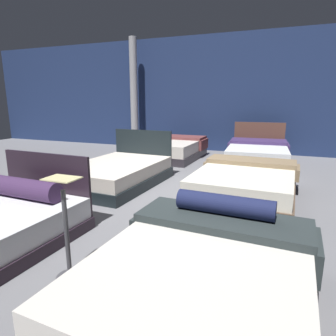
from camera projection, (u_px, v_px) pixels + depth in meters
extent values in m
cube|color=slate|center=(171.00, 194.00, 4.97)|extent=(18.00, 18.00, 0.02)
cube|color=navy|center=(225.00, 94.00, 8.84)|extent=(18.00, 0.06, 3.50)
cube|color=black|center=(48.00, 186.00, 3.85)|extent=(1.40, 0.10, 0.90)
cylinder|color=#40294E|center=(26.00, 189.00, 3.53)|extent=(0.98, 0.28, 0.24)
cube|color=brown|center=(199.00, 297.00, 2.20)|extent=(1.70, 2.05, 0.21)
cube|color=silver|center=(199.00, 271.00, 2.15)|extent=(1.63, 1.98, 0.22)
cube|color=#2A3334|center=(222.00, 220.00, 2.71)|extent=(1.60, 0.66, 0.07)
cube|color=#2A3334|center=(147.00, 223.00, 3.07)|extent=(0.10, 0.57, 0.28)
cube|color=#2A3334|center=(316.00, 256.00, 2.43)|extent=(0.10, 0.57, 0.28)
cylinder|color=#1B224A|center=(225.00, 205.00, 2.75)|extent=(0.93, 0.24, 0.19)
cube|color=black|center=(116.00, 180.00, 5.49)|extent=(1.55, 2.21, 0.19)
cube|color=beige|center=(115.00, 169.00, 5.44)|extent=(1.49, 2.14, 0.23)
cube|color=black|center=(143.00, 152.00, 6.35)|extent=(1.35, 0.11, 0.94)
cube|color=brown|center=(244.00, 192.00, 4.74)|extent=(1.63, 2.07, 0.20)
cube|color=silver|center=(244.00, 179.00, 4.69)|extent=(1.56, 2.01, 0.25)
cube|color=#7F694D|center=(251.00, 161.00, 5.26)|extent=(1.54, 0.64, 0.07)
cube|color=#7F694D|center=(209.00, 165.00, 5.60)|extent=(0.10, 0.58, 0.20)
cube|color=#7F694D|center=(297.00, 173.00, 4.99)|extent=(0.10, 0.58, 0.20)
cube|color=#2D292F|center=(169.00, 154.00, 8.08)|extent=(1.71, 2.07, 0.20)
cube|color=silver|center=(169.00, 146.00, 8.03)|extent=(1.65, 2.01, 0.29)
cube|color=brown|center=(177.00, 137.00, 8.55)|extent=(1.65, 0.76, 0.07)
cube|color=brown|center=(152.00, 141.00, 8.90)|extent=(0.09, 0.71, 0.28)
cube|color=brown|center=(204.00, 144.00, 8.27)|extent=(0.09, 0.71, 0.28)
cube|color=brown|center=(257.00, 162.00, 7.27)|extent=(1.55, 2.18, 0.14)
cube|color=silver|center=(257.00, 153.00, 7.22)|extent=(1.49, 2.12, 0.32)
cube|color=brown|center=(259.00, 140.00, 8.15)|extent=(1.36, 0.11, 0.97)
cube|color=#3A2958|center=(258.00, 141.00, 7.76)|extent=(1.46, 0.85, 0.08)
cube|color=#3A2958|center=(230.00, 147.00, 8.02)|extent=(0.12, 0.78, 0.29)
cube|color=#3A2958|center=(287.00, 149.00, 7.58)|extent=(0.12, 0.78, 0.29)
cylinder|color=#3F3F44|center=(70.00, 277.00, 2.61)|extent=(0.24, 0.24, 0.02)
cylinder|color=#3F3F44|center=(67.00, 235.00, 2.52)|extent=(0.04, 0.04, 0.82)
cube|color=beige|center=(62.00, 178.00, 2.41)|extent=(0.28, 0.20, 0.01)
cylinder|color=#99999E|center=(134.00, 95.00, 9.38)|extent=(0.24, 0.24, 3.50)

